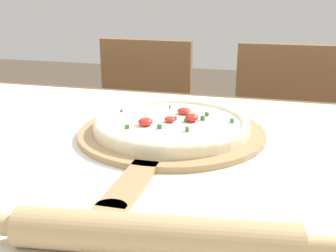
% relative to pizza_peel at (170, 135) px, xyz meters
% --- Properties ---
extents(dining_table, '(1.46, 1.04, 0.76)m').
position_rel_pizza_peel_xyz_m(dining_table, '(-0.04, -0.11, -0.11)').
color(dining_table, brown).
rests_on(dining_table, ground_plane).
extents(towel_cloth, '(1.38, 0.96, 0.00)m').
position_rel_pizza_peel_xyz_m(towel_cloth, '(-0.04, -0.11, -0.01)').
color(towel_cloth, silver).
rests_on(towel_cloth, dining_table).
extents(pizza_peel, '(0.40, 0.57, 0.01)m').
position_rel_pizza_peel_xyz_m(pizza_peel, '(0.00, 0.00, 0.00)').
color(pizza_peel, tan).
rests_on(pizza_peel, towel_cloth).
extents(pizza, '(0.33, 0.33, 0.04)m').
position_rel_pizza_peel_xyz_m(pizza, '(0.00, 0.02, 0.02)').
color(pizza, beige).
rests_on(pizza, pizza_peel).
extents(rolling_pin, '(0.43, 0.10, 0.05)m').
position_rel_pizza_peel_xyz_m(rolling_pin, '(0.09, -0.40, 0.02)').
color(rolling_pin, tan).
rests_on(rolling_pin, towel_cloth).
extents(chair_left, '(0.41, 0.41, 0.87)m').
position_rel_pizza_peel_xyz_m(chair_left, '(-0.31, 0.72, -0.27)').
color(chair_left, brown).
rests_on(chair_left, ground_plane).
extents(chair_right, '(0.41, 0.41, 0.87)m').
position_rel_pizza_peel_xyz_m(chair_right, '(0.25, 0.72, -0.27)').
color(chair_right, brown).
rests_on(chair_right, ground_plane).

